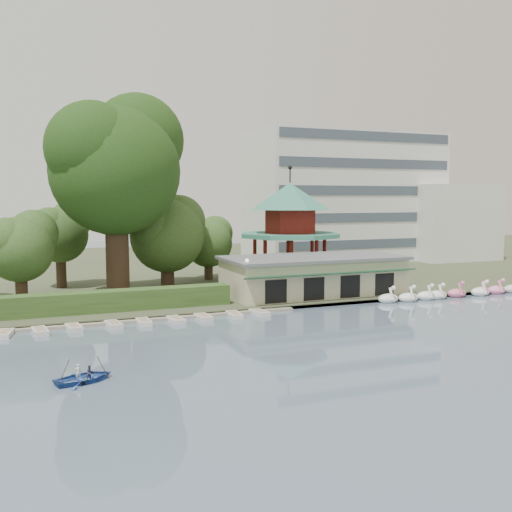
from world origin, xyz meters
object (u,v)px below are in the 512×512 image
boathouse (313,275)px  rowboat_with_passengers (84,373)px  pavilion (290,221)px  big_tree (117,160)px  dock (101,323)px

boathouse → rowboat_with_passengers: bearing=-141.6°
pavilion → big_tree: big_tree is taller
big_tree → pavilion: bearing=10.3°
rowboat_with_passengers → dock: bearing=79.8°
boathouse → rowboat_with_passengers: size_ratio=3.49×
dock → big_tree: (3.17, 11.01, 13.88)m
boathouse → big_tree: size_ratio=0.90×
boathouse → pavilion: 11.43m
big_tree → rowboat_with_passengers: 29.70m
dock → boathouse: 22.62m
rowboat_with_passengers → boathouse: bearing=38.4°
rowboat_with_passengers → pavilion: bearing=48.0°
dock → big_tree: bearing=73.9°
boathouse → rowboat_with_passengers: 31.53m
boathouse → dock: bearing=-167.8°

